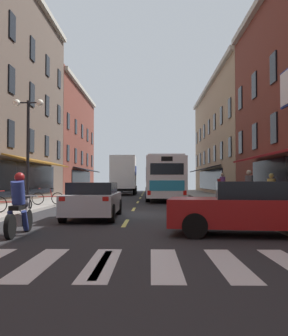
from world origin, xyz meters
name	(u,v)px	position (x,y,z in m)	size (l,w,h in m)	color
ground_plane	(131,215)	(0.00, 0.00, -0.05)	(34.80, 80.00, 0.10)	#28282B
lane_centre_dashes	(130,215)	(0.00, -0.25, 0.00)	(0.14, 73.90, 0.01)	#DBCC4C
crosswalk_near	(102,263)	(0.00, -10.00, 0.00)	(7.10, 2.80, 0.01)	silver
sidewalk_right	(269,213)	(5.90, 0.00, 0.07)	(3.00, 80.00, 0.14)	gray
transit_bus	(163,178)	(1.82, 13.44, 1.66)	(2.71, 12.52, 3.15)	white
box_truck	(124,175)	(-1.85, 23.37, 1.98)	(2.56, 7.58, 3.87)	black
sedan_near	(260,208)	(3.73, -6.43, 0.73)	(4.88, 2.51, 1.42)	maroon
sedan_mid	(128,187)	(-1.94, 32.29, 0.72)	(1.97, 4.62, 1.38)	silver
sedan_far	(94,200)	(-1.33, -1.83, 0.71)	(1.92, 4.80, 1.37)	silver
motorcycle_rider	(19,208)	(-2.61, -6.56, 0.71)	(0.62, 2.07, 1.66)	black
bicycle_near	(12,204)	(-4.81, -0.90, 0.50)	(1.71, 0.48, 0.91)	black
bicycle_mid	(48,198)	(-4.75, 4.49, 0.50)	(1.70, 0.48, 0.91)	black
pedestrian_near	(222,186)	(5.55, 8.92, 1.11)	(0.51, 0.36, 1.81)	navy
pedestrian_mid	(272,191)	(6.14, 0.40, 0.97)	(0.36, 0.36, 1.62)	black
pedestrian_far	(249,189)	(5.39, 1.32, 1.07)	(0.36, 0.36, 1.80)	black
street_lamp_twin	(28,148)	(-4.94, 1.51, 3.00)	(1.42, 0.32, 5.16)	black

